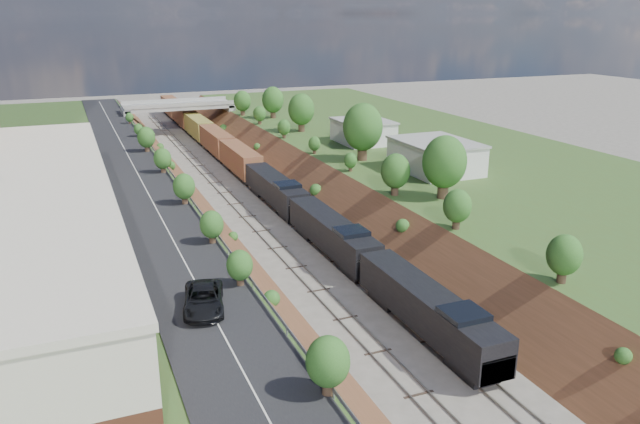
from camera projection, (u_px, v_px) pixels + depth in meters
platform_right at (458, 169)px, 99.00m from camera, size 44.00×180.00×5.00m
embankment_left at (181, 217)px, 83.87m from camera, size 10.00×180.00×10.00m
embankment_right at (331, 199)px, 91.82m from camera, size 10.00×180.00×10.00m
rail_left_track at (241, 209)px, 86.88m from camera, size 1.58×180.00×0.18m
rail_right_track at (277, 205)px, 88.76m from camera, size 1.58×180.00×0.18m
road at (143, 184)px, 80.71m from camera, size 8.00×180.00×0.10m
guardrail at (175, 178)px, 81.87m from camera, size 0.10×171.00×0.70m
commercial_building at (28, 220)px, 55.75m from camera, size 14.30×62.30×7.00m
overpass at (178, 112)px, 141.01m from camera, size 24.50×8.30×7.40m
white_building_near at (435, 157)px, 87.15m from camera, size 9.00×12.00×4.00m
white_building_far at (363, 132)px, 106.43m from camera, size 8.00×10.00×3.60m
tree_right_large at (445, 162)px, 73.50m from camera, size 5.25×5.25×7.61m
tree_left_crest at (261, 284)px, 46.18m from camera, size 2.45×2.45×3.55m
freight_train at (230, 152)px, 110.60m from camera, size 3.21×146.21×4.76m
suv at (204, 299)px, 46.12m from camera, size 4.17×6.71×1.73m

